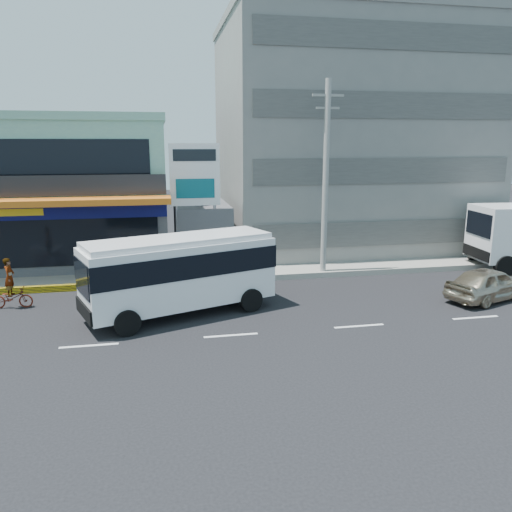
{
  "coord_description": "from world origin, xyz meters",
  "views": [
    {
      "loc": [
        -2.39,
        -17.07,
        6.9
      ],
      "look_at": [
        1.58,
        3.28,
        2.2
      ],
      "focal_mm": 35.0,
      "sensor_mm": 36.0,
      "label": 1
    }
  ],
  "objects": [
    {
      "name": "shop_building",
      "position": [
        -8.0,
        13.95,
        4.0
      ],
      "size": [
        12.4,
        11.7,
        8.0
      ],
      "color": "#434348",
      "rests_on": "ground"
    },
    {
      "name": "utility_pole_near",
      "position": [
        6.0,
        7.4,
        5.15
      ],
      "size": [
        1.6,
        0.3,
        10.0
      ],
      "color": "#999993",
      "rests_on": "ground"
    },
    {
      "name": "sidewalk",
      "position": [
        5.0,
        9.5,
        0.15
      ],
      "size": [
        70.0,
        5.0,
        0.3
      ],
      "primitive_type": "cube",
      "color": "gray",
      "rests_on": "ground"
    },
    {
      "name": "motorcycle_rider",
      "position": [
        -8.74,
        4.92,
        0.72
      ],
      "size": [
        1.74,
        0.7,
        2.19
      ],
      "color": "#4C160A",
      "rests_on": "ground"
    },
    {
      "name": "billboard",
      "position": [
        -0.5,
        9.2,
        4.93
      ],
      "size": [
        2.6,
        0.18,
        6.9
      ],
      "color": "gray",
      "rests_on": "ground"
    },
    {
      "name": "satellite_dish",
      "position": [
        0.0,
        11.0,
        3.58
      ],
      "size": [
        1.5,
        1.5,
        0.15
      ],
      "primitive_type": "cylinder",
      "color": "slate",
      "rests_on": "gap_structure"
    },
    {
      "name": "minibus",
      "position": [
        -1.66,
        2.75,
        1.93
      ],
      "size": [
        8.09,
        4.97,
        3.23
      ],
      "color": "white",
      "rests_on": "ground"
    },
    {
      "name": "ground",
      "position": [
        0.0,
        0.0,
        0.0
      ],
      "size": [
        120.0,
        120.0,
        0.0
      ],
      "primitive_type": "plane",
      "color": "black",
      "rests_on": "ground"
    },
    {
      "name": "sedan",
      "position": [
        12.0,
        2.04,
        0.75
      ],
      "size": [
        4.74,
        3.07,
        1.5
      ],
      "primitive_type": "imported",
      "rotation": [
        0.0,
        0.0,
        1.89
      ],
      "color": "#BEAE91",
      "rests_on": "ground"
    },
    {
      "name": "concrete_building",
      "position": [
        10.0,
        15.0,
        7.0
      ],
      "size": [
        16.0,
        12.0,
        14.0
      ],
      "primitive_type": "cube",
      "color": "gray",
      "rests_on": "ground"
    },
    {
      "name": "gap_structure",
      "position": [
        0.0,
        12.0,
        1.75
      ],
      "size": [
        3.0,
        6.0,
        3.5
      ],
      "primitive_type": "cube",
      "color": "#434348",
      "rests_on": "ground"
    }
  ]
}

